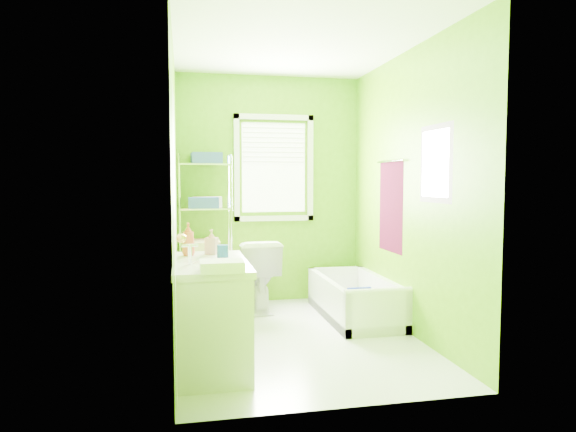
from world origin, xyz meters
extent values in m
plane|color=silver|center=(0.00, 0.00, 0.00)|extent=(2.90, 2.90, 0.00)
cube|color=#549407|center=(0.00, 1.45, 1.30)|extent=(2.10, 0.04, 2.60)
cube|color=#549407|center=(0.00, -1.45, 1.30)|extent=(2.10, 0.04, 2.60)
cube|color=#549407|center=(-1.05, 0.00, 1.30)|extent=(0.04, 2.90, 2.60)
cube|color=#549407|center=(1.05, 0.00, 1.30)|extent=(0.04, 2.90, 2.60)
cube|color=white|center=(0.00, 0.00, 2.60)|extent=(2.10, 2.90, 0.04)
cube|color=white|center=(0.05, 1.44, 1.55)|extent=(0.74, 0.01, 1.01)
cube|color=white|center=(0.05, 1.42, 0.97)|extent=(0.92, 0.05, 0.06)
cube|color=white|center=(0.05, 1.42, 2.13)|extent=(0.92, 0.05, 0.06)
cube|color=white|center=(-0.38, 1.42, 1.55)|extent=(0.06, 0.05, 1.22)
cube|color=white|center=(0.48, 1.42, 1.55)|extent=(0.06, 0.05, 1.22)
cube|color=white|center=(0.05, 1.42, 1.84)|extent=(0.72, 0.02, 0.50)
cube|color=white|center=(-1.04, -1.00, 1.00)|extent=(0.02, 0.80, 2.00)
sphere|color=gold|center=(-1.00, -0.67, 1.00)|extent=(0.07, 0.07, 0.07)
cube|color=#460820|center=(1.04, 0.35, 1.15)|extent=(0.02, 0.58, 0.90)
cylinder|color=silver|center=(1.02, 0.35, 1.60)|extent=(0.02, 0.62, 0.02)
cube|color=#CC5972|center=(1.04, -0.55, 1.55)|extent=(0.02, 0.54, 0.64)
cube|color=white|center=(1.03, -0.55, 1.55)|extent=(0.01, 0.44, 0.54)
cube|color=white|center=(0.73, 0.54, 0.05)|extent=(0.64, 1.37, 0.09)
cube|color=white|center=(0.44, 0.54, 0.21)|extent=(0.06, 1.37, 0.41)
cube|color=white|center=(1.02, 0.54, 0.21)|extent=(0.06, 1.37, 0.41)
cube|color=white|center=(0.73, -0.11, 0.21)|extent=(0.64, 0.06, 0.41)
cube|color=white|center=(0.73, 1.19, 0.21)|extent=(0.64, 0.06, 0.41)
cylinder|color=white|center=(0.73, -0.11, 0.41)|extent=(0.64, 0.06, 0.06)
cylinder|color=#1225AE|center=(0.73, 0.25, 0.12)|extent=(0.34, 0.34, 0.06)
cylinder|color=yellow|center=(0.73, 0.25, 0.18)|extent=(0.32, 0.32, 0.05)
cube|color=#1225AE|center=(0.73, 0.38, 0.23)|extent=(0.24, 0.05, 0.22)
imported|color=white|center=(-0.22, 1.06, 0.39)|extent=(0.47, 0.78, 0.78)
cube|color=silver|center=(-0.79, -0.55, 0.38)|extent=(0.52, 1.04, 0.76)
cube|color=silver|center=(-0.79, -0.55, 0.78)|extent=(0.55, 1.07, 0.05)
ellipsoid|color=white|center=(-0.77, -0.69, 0.78)|extent=(0.36, 0.47, 0.13)
cylinder|color=silver|center=(-0.94, -0.69, 0.88)|extent=(0.03, 0.03, 0.16)
cylinder|color=silver|center=(-0.94, -0.69, 0.95)|extent=(0.12, 0.02, 0.02)
imported|color=#E35142|center=(-0.95, -0.24, 0.94)|extent=(0.10, 0.11, 0.27)
imported|color=#D18794|center=(-0.76, -0.19, 0.91)|extent=(0.12, 0.12, 0.20)
cylinder|color=#18499F|center=(-0.69, -0.40, 0.86)|extent=(0.09, 0.09, 0.10)
cube|color=white|center=(-0.74, -1.00, 0.84)|extent=(0.29, 0.23, 0.07)
cylinder|color=silver|center=(-1.02, 1.03, 0.84)|extent=(0.02, 0.02, 1.68)
cylinder|color=silver|center=(-1.02, 1.36, 0.84)|extent=(0.02, 0.02, 1.68)
cylinder|color=silver|center=(-0.48, 1.03, 0.84)|extent=(0.02, 0.02, 1.68)
cylinder|color=silver|center=(-0.48, 1.36, 0.84)|extent=(0.02, 0.02, 1.68)
cube|color=silver|center=(-0.75, 1.20, 0.16)|extent=(0.56, 0.35, 0.02)
cube|color=silver|center=(-0.75, 1.20, 0.63)|extent=(0.56, 0.35, 0.02)
cube|color=silver|center=(-0.75, 1.20, 1.11)|extent=(0.56, 0.35, 0.02)
cube|color=silver|center=(-0.75, 1.20, 1.58)|extent=(0.56, 0.35, 0.02)
cube|color=#2A4798|center=(-0.73, 1.09, 1.65)|extent=(0.32, 0.21, 0.12)
cube|color=#2A4798|center=(-0.74, 1.32, 1.65)|extent=(0.32, 0.21, 0.12)
cube|color=#2A4798|center=(-0.77, 1.09, 1.17)|extent=(0.32, 0.21, 0.12)
cube|color=beige|center=(-0.72, 1.32, 1.17)|extent=(0.32, 0.21, 0.12)
cube|color=beige|center=(-0.76, 1.11, 0.70)|extent=(0.32, 0.21, 0.12)
cube|color=#F2A5B1|center=(-0.75, 1.33, 0.70)|extent=(0.32, 0.21, 0.12)
cube|color=#F2A5B1|center=(-0.47, 1.20, 0.37)|extent=(0.03, 0.29, 0.53)
camera|label=1|loc=(-0.99, -4.41, 1.43)|focal=32.00mm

